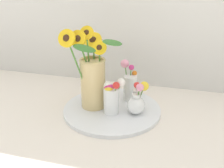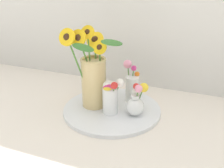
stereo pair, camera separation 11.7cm
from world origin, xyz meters
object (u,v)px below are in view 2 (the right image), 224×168
Objects in this scene: serving_tray at (112,110)px; vase_small_center at (110,96)px; mason_jar_sunflowers at (93,76)px; vase_bulb_right at (136,102)px; vase_small_back at (132,85)px.

serving_tray is 2.71× the size of vase_small_center.
mason_jar_sunflowers is (-0.09, -0.00, 0.16)m from serving_tray.
serving_tray is at bearing 1.83° from mason_jar_sunflowers.
mason_jar_sunflowers is at bearing 158.41° from vase_small_center.
vase_bulb_right is at bearing -2.86° from mason_jar_sunflowers.
vase_small_center is at bearing -21.59° from mason_jar_sunflowers.
mason_jar_sunflowers reaches higher than serving_tray.
vase_small_center reaches higher than serving_tray.
vase_small_center reaches higher than vase_bulb_right.
mason_jar_sunflowers reaches higher than vase_small_back.
vase_small_back reaches higher than serving_tray.
mason_jar_sunflowers is 0.20m from vase_small_back.
vase_bulb_right is (0.21, -0.01, -0.09)m from mason_jar_sunflowers.
vase_small_center is at bearing -165.46° from vase_bulb_right.
mason_jar_sunflowers is at bearing -142.80° from vase_small_back.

